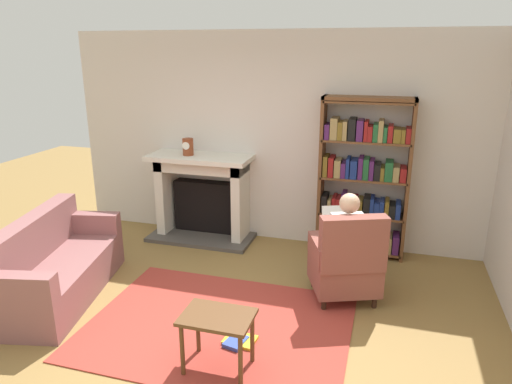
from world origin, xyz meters
name	(u,v)px	position (x,y,z in m)	size (l,w,h in m)	color
ground	(206,345)	(0.00, 0.00, 0.00)	(14.00, 14.00, 0.00)	olive
back_wall	(278,140)	(0.00, 2.55, 1.35)	(5.60, 0.10, 2.70)	silver
area_rug	(219,326)	(0.00, 0.30, 0.01)	(2.40, 1.80, 0.01)	#A1362C
fireplace	(203,194)	(-0.96, 2.30, 0.60)	(1.39, 0.64, 1.15)	#4C4742
mantel_clock	(188,147)	(-1.11, 2.20, 1.26)	(0.14, 0.14, 0.22)	brown
bookshelf	(363,180)	(1.11, 2.33, 0.96)	(1.07, 0.32, 1.95)	brown
armchair_reading	(346,262)	(1.07, 1.11, 0.42)	(0.82, 0.81, 0.97)	#331E14
seated_reader	(344,239)	(1.03, 1.22, 0.62)	(0.49, 0.59, 1.14)	white
sofa_floral	(55,268)	(-1.81, 0.36, 0.32)	(1.07, 1.82, 0.85)	#8A5756
side_table	(217,324)	(0.21, -0.26, 0.41)	(0.56, 0.39, 0.49)	brown
scattered_books	(237,337)	(0.23, 0.15, 0.03)	(0.34, 0.44, 0.04)	gold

